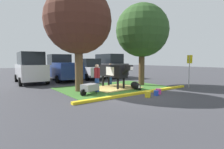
% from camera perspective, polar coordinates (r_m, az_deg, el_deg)
% --- Properties ---
extents(ground_plane, '(80.00, 80.00, 0.00)m').
position_cam_1_polar(ground_plane, '(9.70, 6.61, -6.56)').
color(ground_plane, '#38383D').
extents(grass_island, '(7.08, 4.83, 0.02)m').
position_cam_1_polar(grass_island, '(11.95, 0.57, -4.32)').
color(grass_island, '#386B28').
rests_on(grass_island, ground).
extents(curb_yellow, '(8.28, 0.24, 0.12)m').
position_cam_1_polar(curb_yellow, '(10.04, 9.43, -5.86)').
color(curb_yellow, yellow).
rests_on(curb_yellow, ground).
extents(hay_bedding, '(3.33, 2.57, 0.04)m').
position_cam_1_polar(hay_bedding, '(11.86, 0.86, -4.31)').
color(hay_bedding, tan).
rests_on(hay_bedding, ground).
extents(shade_tree_left, '(3.97, 3.97, 6.21)m').
position_cam_1_polar(shade_tree_left, '(10.95, -10.95, 16.79)').
color(shade_tree_left, brown).
rests_on(shade_tree_left, ground).
extents(shade_tree_right, '(3.88, 3.88, 6.00)m').
position_cam_1_polar(shade_tree_right, '(13.45, 9.77, 13.85)').
color(shade_tree_right, '#4C3823').
rests_on(shade_tree_right, ground).
extents(cow_holstein, '(0.73, 3.14, 1.60)m').
position_cam_1_polar(cow_holstein, '(11.81, 0.61, 1.10)').
color(cow_holstein, black).
rests_on(cow_holstein, ground).
extents(calf_lying, '(0.89, 1.32, 0.48)m').
position_cam_1_polar(calf_lying, '(11.52, 7.61, -3.56)').
color(calf_lying, black).
rests_on(calf_lying, ground).
extents(person_handler, '(0.45, 0.35, 1.62)m').
position_cam_1_polar(person_handler, '(13.50, -0.58, 0.42)').
color(person_handler, '#23478C').
rests_on(person_handler, ground).
extents(person_visitor_near, '(0.34, 0.53, 1.65)m').
position_cam_1_polar(person_visitor_near, '(10.35, -4.91, -0.85)').
color(person_visitor_near, '#23478C').
rests_on(person_visitor_near, ground).
extents(wheelbarrow, '(1.61, 0.92, 0.63)m').
position_cam_1_polar(wheelbarrow, '(9.70, -7.32, -4.25)').
color(wheelbarrow, gray).
rests_on(wheelbarrow, ground).
extents(parking_sign, '(0.16, 0.43, 2.23)m').
position_cam_1_polar(parking_sign, '(13.08, 23.92, 2.92)').
color(parking_sign, '#99999E').
rests_on(parking_sign, ground).
extents(bucket_yellow, '(0.31, 0.31, 0.31)m').
position_cam_1_polar(bucket_yellow, '(9.16, 11.55, -6.27)').
color(bucket_yellow, yellow).
rests_on(bucket_yellow, ground).
extents(bucket_blue, '(0.27, 0.27, 0.26)m').
position_cam_1_polar(bucket_blue, '(9.70, 14.18, -5.85)').
color(bucket_blue, blue).
rests_on(bucket_blue, ground).
extents(bucket_pink, '(0.33, 0.33, 0.29)m').
position_cam_1_polar(bucket_pink, '(10.15, 14.87, -5.32)').
color(bucket_pink, '#EA3893').
rests_on(bucket_pink, ground).
extents(suv_black, '(2.28, 4.68, 2.52)m').
position_cam_1_polar(suv_black, '(15.82, -24.97, 2.06)').
color(suv_black, silver).
rests_on(suv_black, ground).
extents(pickup_truck_black, '(2.40, 5.48, 2.42)m').
position_cam_1_polar(pickup_truck_black, '(16.90, -15.91, 1.95)').
color(pickup_truck_black, navy).
rests_on(pickup_truck_black, ground).
extents(sedan_blue, '(2.17, 4.48, 2.02)m').
position_cam_1_polar(sedan_blue, '(17.78, -7.57, 1.81)').
color(sedan_blue, silver).
rests_on(sedan_blue, ground).
extents(suv_dark_grey, '(2.28, 4.68, 2.52)m').
position_cam_1_polar(suv_dark_grey, '(19.27, -1.03, 2.93)').
color(suv_dark_grey, '#3D3D42').
rests_on(suv_dark_grey, ground).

